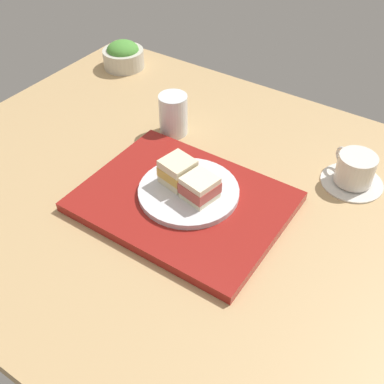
# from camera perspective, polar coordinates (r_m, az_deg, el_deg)

# --- Properties ---
(ground_plane) EXTENTS (1.40, 1.00, 0.03)m
(ground_plane) POSITION_cam_1_polar(r_m,az_deg,el_deg) (1.01, 2.46, -1.75)
(ground_plane) COLOR tan
(serving_tray) EXTENTS (0.42, 0.32, 0.02)m
(serving_tray) POSITION_cam_1_polar(r_m,az_deg,el_deg) (0.99, -1.06, -1.18)
(serving_tray) COLOR maroon
(serving_tray) RESTS_ON ground_plane
(sandwich_plate) EXTENTS (0.21, 0.21, 0.01)m
(sandwich_plate) POSITION_cam_1_polar(r_m,az_deg,el_deg) (0.98, -0.41, 0.07)
(sandwich_plate) COLOR silver
(sandwich_plate) RESTS_ON serving_tray
(sandwich_near) EXTENTS (0.07, 0.07, 0.06)m
(sandwich_near) POSITION_cam_1_polar(r_m,az_deg,el_deg) (0.98, -1.74, 2.52)
(sandwich_near) COLOR beige
(sandwich_near) RESTS_ON sandwich_plate
(sandwich_far) EXTENTS (0.07, 0.08, 0.05)m
(sandwich_far) POSITION_cam_1_polar(r_m,az_deg,el_deg) (0.95, 0.95, 0.53)
(sandwich_far) COLOR #EFE5C1
(sandwich_far) RESTS_ON sandwich_plate
(salad_bowl) EXTENTS (0.12, 0.12, 0.08)m
(salad_bowl) POSITION_cam_1_polar(r_m,az_deg,el_deg) (1.51, -8.35, 16.11)
(salad_bowl) COLOR beige
(salad_bowl) RESTS_ON ground_plane
(coffee_cup) EXTENTS (0.14, 0.14, 0.07)m
(coffee_cup) POSITION_cam_1_polar(r_m,az_deg,el_deg) (1.09, 19.13, 2.42)
(coffee_cup) COLOR silver
(coffee_cup) RESTS_ON ground_plane
(drinking_glass) EXTENTS (0.07, 0.07, 0.10)m
(drinking_glass) POSITION_cam_1_polar(r_m,az_deg,el_deg) (1.18, -2.28, 9.38)
(drinking_glass) COLOR silver
(drinking_glass) RESTS_ON ground_plane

